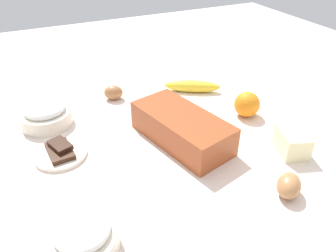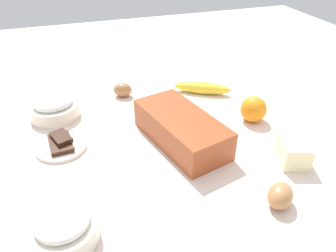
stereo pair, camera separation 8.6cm
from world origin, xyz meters
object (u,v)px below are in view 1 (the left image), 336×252
(orange_fruit, at_px, (247,104))
(butter_block, at_px, (292,142))
(flour_bowl, at_px, (83,237))
(chocolate_plate, at_px, (60,153))
(egg_near_butter, at_px, (113,93))
(loaf_pan, at_px, (182,127))
(banana, at_px, (192,86))
(sugar_bowl, at_px, (46,114))
(egg_beside_bowl, at_px, (289,186))

(orange_fruit, xyz_separation_m, butter_block, (-0.20, 0.01, -0.01))
(flour_bowl, xyz_separation_m, chocolate_plate, (0.30, -0.01, -0.02))
(butter_block, bearing_deg, chocolate_plate, 66.56)
(orange_fruit, xyz_separation_m, chocolate_plate, (0.04, 0.54, -0.03))
(egg_near_butter, bearing_deg, orange_fruit, -129.14)
(loaf_pan, height_order, banana, loaf_pan)
(sugar_bowl, bearing_deg, egg_beside_bowl, -140.10)
(sugar_bowl, xyz_separation_m, egg_near_butter, (0.06, -0.22, -0.01))
(egg_beside_bowl, bearing_deg, butter_block, -44.85)
(flour_bowl, xyz_separation_m, egg_beside_bowl, (-0.05, -0.43, -0.01))
(egg_beside_bowl, bearing_deg, orange_fruit, -21.00)
(egg_near_butter, bearing_deg, loaf_pan, -162.60)
(loaf_pan, relative_size, flour_bowl, 2.43)
(egg_near_butter, bearing_deg, sugar_bowl, 106.15)
(flour_bowl, relative_size, egg_beside_bowl, 1.84)
(butter_block, distance_m, egg_near_butter, 0.57)
(loaf_pan, bearing_deg, sugar_bowl, 38.62)
(flour_bowl, bearing_deg, butter_block, -83.14)
(egg_beside_bowl, bearing_deg, banana, -5.25)
(butter_block, relative_size, egg_near_butter, 1.48)
(flour_bowl, height_order, egg_beside_bowl, flour_bowl)
(flour_bowl, height_order, orange_fruit, orange_fruit)
(sugar_bowl, height_order, egg_beside_bowl, sugar_bowl)
(loaf_pan, bearing_deg, egg_beside_bowl, -171.34)
(loaf_pan, xyz_separation_m, egg_beside_bowl, (-0.28, -0.12, -0.02))
(flour_bowl, bearing_deg, sugar_bowl, 0.18)
(loaf_pan, bearing_deg, orange_fruit, -96.10)
(flour_bowl, bearing_deg, chocolate_plate, -1.32)
(loaf_pan, xyz_separation_m, flour_bowl, (-0.23, 0.31, -0.01))
(flour_bowl, bearing_deg, egg_near_butter, -22.37)
(sugar_bowl, height_order, butter_block, sugar_bowl)
(egg_near_butter, bearing_deg, chocolate_plate, 137.73)
(banana, xyz_separation_m, chocolate_plate, (-0.17, 0.47, -0.01))
(flour_bowl, xyz_separation_m, orange_fruit, (0.26, -0.55, 0.01))
(loaf_pan, distance_m, egg_near_butter, 0.32)
(orange_fruit, relative_size, butter_block, 0.84)
(banana, xyz_separation_m, egg_beside_bowl, (-0.52, 0.05, 0.01))
(butter_block, height_order, egg_beside_bowl, butter_block)
(orange_fruit, distance_m, chocolate_plate, 0.54)
(flour_bowl, distance_m, butter_block, 0.54)
(sugar_bowl, distance_m, orange_fruit, 0.58)
(banana, bearing_deg, loaf_pan, 145.67)
(chocolate_plate, bearing_deg, egg_near_butter, -42.27)
(loaf_pan, distance_m, chocolate_plate, 0.31)
(loaf_pan, height_order, orange_fruit, loaf_pan)
(egg_near_butter, xyz_separation_m, egg_beside_bowl, (-0.58, -0.21, 0.00))
(butter_block, bearing_deg, loaf_pan, 54.73)
(flour_bowl, height_order, sugar_bowl, sugar_bowl)
(sugar_bowl, xyz_separation_m, egg_beside_bowl, (-0.51, -0.43, -0.01))
(egg_near_butter, bearing_deg, egg_beside_bowl, -159.95)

